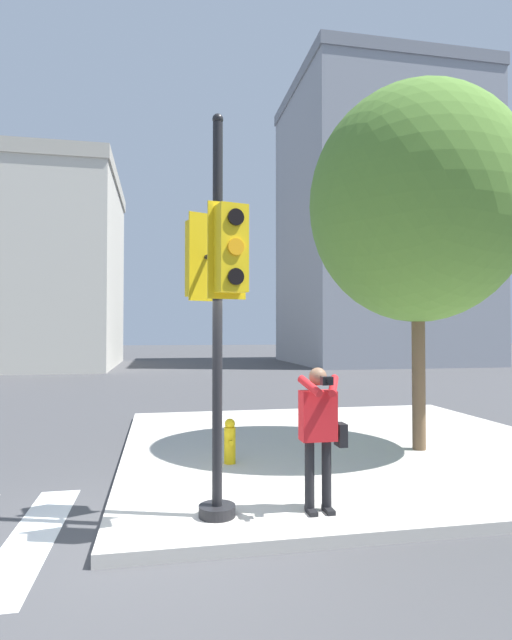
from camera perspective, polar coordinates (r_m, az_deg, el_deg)
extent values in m
plane|color=#424244|center=(5.67, -12.16, -23.65)|extent=(160.00, 160.00, 0.00)
cube|color=#BCB7AD|center=(9.61, 10.38, -13.90)|extent=(8.00, 8.00, 0.14)
cube|color=silver|center=(6.19, -24.11, -21.60)|extent=(0.50, 3.02, 0.01)
cylinder|color=black|center=(5.85, -4.47, -20.91)|extent=(0.41, 0.41, 0.12)
cylinder|color=black|center=(5.52, -4.43, 0.89)|extent=(0.11, 0.11, 4.23)
sphere|color=black|center=(6.01, -4.39, 21.90)|extent=(0.12, 0.12, 0.12)
cylinder|color=black|center=(5.75, -5.27, 7.31)|extent=(0.14, 0.26, 0.05)
cube|color=yellow|center=(5.97, -6.33, 6.99)|extent=(0.37, 0.33, 0.90)
cube|color=yellow|center=(5.85, -5.78, 7.16)|extent=(0.40, 0.17, 1.02)
cylinder|color=black|center=(6.14, -6.87, 9.59)|extent=(0.17, 0.09, 0.17)
cylinder|color=orange|center=(6.09, -6.88, 6.82)|extent=(0.17, 0.09, 0.17)
cylinder|color=black|center=(6.06, -6.89, 4.01)|extent=(0.17, 0.09, 0.17)
cylinder|color=black|center=(5.41, -3.78, 7.72)|extent=(0.10, 0.26, 0.05)
cube|color=yellow|center=(5.18, -2.86, 8.13)|extent=(0.34, 0.30, 0.90)
cube|color=yellow|center=(5.30, -3.36, 7.91)|extent=(0.42, 0.11, 1.02)
cylinder|color=black|center=(5.12, -2.31, 11.68)|extent=(0.17, 0.07, 0.17)
cylinder|color=orange|center=(5.06, -2.32, 8.37)|extent=(0.17, 0.07, 0.17)
cylinder|color=black|center=(5.02, -2.32, 4.99)|extent=(0.17, 0.07, 0.17)
cube|color=black|center=(5.96, 6.33, -20.89)|extent=(0.09, 0.24, 0.05)
cube|color=black|center=(6.02, 8.27, -20.69)|extent=(0.09, 0.24, 0.05)
cylinder|color=black|center=(5.91, 6.14, -17.32)|extent=(0.11, 0.11, 0.79)
cylinder|color=black|center=(5.96, 8.06, -17.15)|extent=(0.11, 0.11, 0.79)
cube|color=red|center=(5.79, 7.09, -10.78)|extent=(0.40, 0.22, 0.56)
sphere|color=#8C664C|center=(5.73, 7.07, -6.42)|extent=(0.20, 0.20, 0.20)
cube|color=black|center=(5.44, 8.09, -6.90)|extent=(0.12, 0.10, 0.09)
cylinder|color=black|center=(5.37, 8.33, -6.96)|extent=(0.06, 0.08, 0.06)
cylinder|color=red|center=(5.57, 6.19, -7.51)|extent=(0.23, 0.35, 0.22)
cylinder|color=red|center=(5.65, 8.83, -7.41)|extent=(0.23, 0.35, 0.22)
cube|color=black|center=(5.94, 9.67, -12.79)|extent=(0.10, 0.20, 0.26)
cylinder|color=brown|center=(9.09, 18.08, -4.78)|extent=(0.23, 0.23, 2.94)
ellipsoid|color=#568433|center=(9.34, 17.95, 12.49)|extent=(3.74, 3.74, 4.11)
cylinder|color=yellow|center=(7.91, -3.01, -14.11)|extent=(0.18, 0.18, 0.55)
sphere|color=yellow|center=(7.85, -3.01, -11.77)|extent=(0.16, 0.16, 0.16)
cylinder|color=yellow|center=(7.78, -2.89, -13.86)|extent=(0.08, 0.06, 0.08)
cube|color=beige|center=(34.47, -27.08, 4.54)|extent=(13.70, 12.01, 11.27)
cube|color=#B2AD9E|center=(35.59, -26.97, 14.25)|extent=(13.90, 12.21, 0.80)
cube|color=gray|center=(36.97, 13.72, 9.94)|extent=(12.09, 11.67, 18.81)
cube|color=slate|center=(40.07, 13.63, 23.82)|extent=(12.29, 11.87, 0.80)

